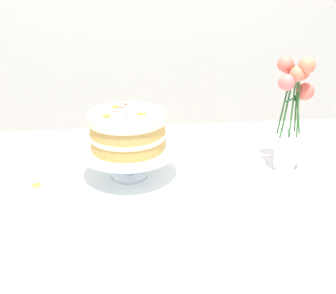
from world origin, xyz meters
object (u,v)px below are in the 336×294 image
Objects in this scene: dining_table at (195,218)px; flower_vase at (290,117)px; layer_cake at (128,130)px; cake_stand at (129,152)px.

flower_vase reaches higher than dining_table.
cake_stand is at bearing -63.00° from layer_cake.
cake_stand reaches higher than dining_table.
flower_vase is (0.49, 0.00, 0.09)m from cake_stand.
layer_cake is 0.64× the size of flower_vase.
cake_stand is 0.07m from layer_cake.
cake_stand is 0.50m from flower_vase.
flower_vase is at bearing 0.42° from cake_stand.
cake_stand is 1.27× the size of layer_cake.
layer_cake reaches higher than cake_stand.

